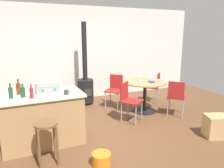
{
  "coord_description": "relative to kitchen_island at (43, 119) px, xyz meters",
  "views": [
    {
      "loc": [
        -1.65,
        -3.95,
        1.93
      ],
      "look_at": [
        0.21,
        0.12,
        0.9
      ],
      "focal_mm": 35.18,
      "sensor_mm": 36.0,
      "label": 1
    }
  ],
  "objects": [
    {
      "name": "plastic_bucket",
      "position": [
        0.69,
        -1.03,
        -0.37
      ],
      "size": [
        0.29,
        0.29,
        0.18
      ],
      "primitive_type": "cylinder",
      "color": "orange",
      "rests_on": "ground_plane"
    },
    {
      "name": "serving_bowl",
      "position": [
        2.66,
        0.56,
        0.34
      ],
      "size": [
        0.18,
        0.18,
        0.07
      ],
      "primitive_type": "ellipsoid",
      "color": "#4C7099",
      "rests_on": "dining_table"
    },
    {
      "name": "bottle_3",
      "position": [
        -0.34,
        0.15,
        0.56
      ],
      "size": [
        0.07,
        0.07,
        0.27
      ],
      "color": "#603314",
      "rests_on": "kitchen_island"
    },
    {
      "name": "kitchen_island",
      "position": [
        0.0,
        0.0,
        0.0
      ],
      "size": [
        1.41,
        0.72,
        0.92
      ],
      "color": "#A37A4C",
      "rests_on": "ground_plane"
    },
    {
      "name": "folding_chair_far",
      "position": [
        2.02,
        1.33,
        0.04
      ],
      "size": [
        0.57,
        0.57,
        0.86
      ],
      "color": "maroon",
      "rests_on": "ground_plane"
    },
    {
      "name": "bottle_1",
      "position": [
        -0.46,
        -0.06,
        0.55
      ],
      "size": [
        0.06,
        0.06,
        0.25
      ],
      "color": "#194C23",
      "rests_on": "kitchen_island"
    },
    {
      "name": "folding_chair_right",
      "position": [
        3.03,
        0.08,
        0.05
      ],
      "size": [
        0.57,
        0.57,
        0.86
      ],
      "color": "maroon",
      "rests_on": "ground_plane"
    },
    {
      "name": "wine_glass",
      "position": [
        2.48,
        0.82,
        0.42
      ],
      "size": [
        0.07,
        0.07,
        0.14
      ],
      "color": "silver",
      "rests_on": "dining_table"
    },
    {
      "name": "cup_1",
      "position": [
        0.39,
        -0.21,
        0.5
      ],
      "size": [
        0.12,
        0.08,
        0.09
      ],
      "color": "#383838",
      "rests_on": "kitchen_island"
    },
    {
      "name": "cardboard_box",
      "position": [
        3.02,
        -1.08,
        -0.25
      ],
      "size": [
        0.51,
        0.47,
        0.42
      ],
      "primitive_type": "cube",
      "rotation": [
        0.0,
        0.0,
        -0.37
      ],
      "color": "tan",
      "rests_on": "ground_plane"
    },
    {
      "name": "cup_0",
      "position": [
        -0.54,
        0.13,
        0.5
      ],
      "size": [
        0.13,
        0.09,
        0.1
      ],
      "color": "white",
      "rests_on": "kitchen_island"
    },
    {
      "name": "bottle_2",
      "position": [
        -0.28,
        -0.06,
        0.54
      ],
      "size": [
        0.07,
        0.07,
        0.22
      ],
      "color": "#194C23",
      "rests_on": "kitchen_island"
    },
    {
      "name": "back_wall",
      "position": [
        1.25,
        2.51,
        0.89
      ],
      "size": [
        8.0,
        0.1,
        2.7
      ],
      "primitive_type": "cube",
      "color": "beige",
      "rests_on": "ground_plane"
    },
    {
      "name": "bottle_0",
      "position": [
        -0.16,
        -0.18,
        0.54
      ],
      "size": [
        0.06,
        0.06,
        0.23
      ],
      "color": "maroon",
      "rests_on": "kitchen_island"
    },
    {
      "name": "wood_stove",
      "position": [
        1.38,
        1.87,
        0.08
      ],
      "size": [
        0.44,
        0.45,
        2.23
      ],
      "color": "black",
      "rests_on": "ground_plane"
    },
    {
      "name": "folding_chair_left",
      "position": [
        1.87,
        0.28,
        0.06
      ],
      "size": [
        0.56,
        0.56,
        0.88
      ],
      "color": "maroon",
      "rests_on": "ground_plane"
    },
    {
      "name": "ground_plane",
      "position": [
        1.25,
        0.17,
        -0.46
      ],
      "size": [
        8.8,
        8.8,
        0.0
      ],
      "primitive_type": "plane",
      "color": "brown"
    },
    {
      "name": "wooden_stool",
      "position": [
        -0.03,
        -0.66,
        0.02
      ],
      "size": [
        0.34,
        0.34,
        0.65
      ],
      "color": "brown",
      "rests_on": "ground_plane"
    },
    {
      "name": "toolbox",
      "position": [
        0.13,
        0.08,
        0.54
      ],
      "size": [
        0.4,
        0.24,
        0.17
      ],
      "color": "gray",
      "rests_on": "kitchen_island"
    },
    {
      "name": "folding_chair_near",
      "position": [
        3.21,
        1.23,
        0.04
      ],
      "size": [
        0.57,
        0.57,
        0.85
      ],
      "color": "maroon",
      "rests_on": "ground_plane"
    },
    {
      "name": "dining_table",
      "position": [
        2.54,
        0.68,
        0.13
      ],
      "size": [
        1.05,
        1.05,
        0.77
      ],
      "color": "black",
      "rests_on": "ground_plane"
    }
  ]
}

